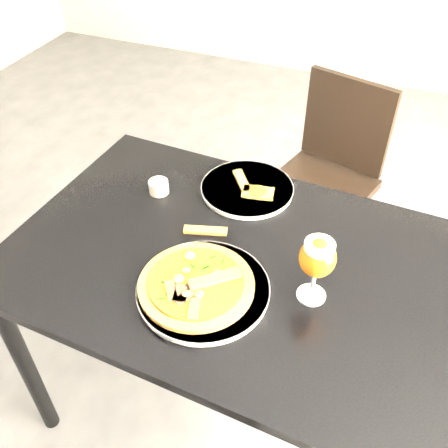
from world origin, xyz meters
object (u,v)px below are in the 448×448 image
at_px(dining_table, 232,279).
at_px(beer_glass, 318,258).
at_px(pizza, 197,283).
at_px(chair_far, 327,173).

distance_m(dining_table, beer_glass, 0.32).
distance_m(dining_table, pizza, 0.19).
distance_m(pizza, beer_glass, 0.30).
height_order(dining_table, chair_far, chair_far).
relative_size(dining_table, beer_glass, 6.80).
bearing_deg(beer_glass, pizza, -161.62).
xyz_separation_m(chair_far, pizza, (-0.14, -1.01, 0.31)).
bearing_deg(dining_table, pizza, -101.90).
relative_size(chair_far, beer_glass, 4.63).
height_order(pizza, beer_glass, beer_glass).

